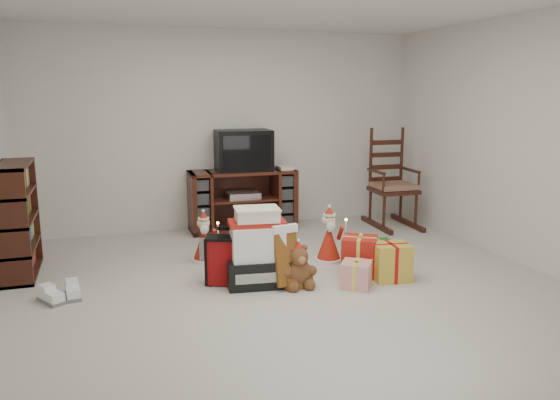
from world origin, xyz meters
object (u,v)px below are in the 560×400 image
Objects in this scene: rocking_chair at (391,191)px; teddy_bear at (298,269)px; mrs_claus_figurine at (204,242)px; crt_television at (243,150)px; bookshelf at (18,222)px; gift_cluster at (378,262)px; gift_pile at (257,252)px; sneaker_pair at (62,294)px; santa_figurine at (329,240)px; tv_stand at (243,200)px; red_suitcase at (226,260)px.

rocking_chair is 2.67m from teddy_bear.
mrs_claus_figurine is 0.75× the size of crt_television.
bookshelf reaches higher than gift_cluster.
gift_pile is 1.71m from sneaker_pair.
tv_stand is at bearing 107.96° from santa_figurine.
sneaker_pair is (-1.41, 0.05, -0.18)m from red_suitcase.
mrs_claus_figurine reaches higher than gift_cluster.
mrs_claus_figurine is at bearing 5.99° from sneaker_pair.
tv_stand is 0.63m from crt_television.
red_suitcase is 0.73× the size of crt_television.
gift_cluster is at bearing -27.43° from sneaker_pair.
crt_television reaches higher than santa_figurine.
tv_stand is 2.79m from sneaker_pair.
santa_figurine is 1.29m from mrs_claus_figurine.
gift_pile reaches higher than sneaker_pair.
gift_pile is 0.98× the size of crt_television.
red_suitcase reaches higher than sneaker_pair.
gift_cluster is (1.14, -0.17, -0.16)m from gift_pile.
mrs_claus_figurine is 1.62m from crt_television.
gift_pile is at bearing 171.63° from gift_cluster.
rocking_chair reaches higher than crt_television.
bookshelf is at bearing 161.62° from gift_pile.
santa_figurine is 0.61× the size of gift_cluster.
gift_pile is 1.19× the size of santa_figurine.
bookshelf is 1.79m from mrs_claus_figurine.
teddy_bear is 1.21m from mrs_claus_figurine.
rocking_chair is 1.38× the size of gift_cluster.
rocking_chair is at bearing 52.71° from red_suitcase.
gift_cluster is (-1.14, -1.79, -0.31)m from rocking_chair.
red_suitcase is at bearing -107.48° from tv_stand.
bookshelf reaches higher than red_suitcase.
red_suitcase is 1.43m from sneaker_pair.
crt_television is at bearing 58.37° from mrs_claus_figurine.
mrs_claus_figurine is at bearing 145.86° from gift_cluster.
teddy_bear is 0.72× the size of mrs_claus_figurine.
crt_television is at bearing 22.67° from bookshelf.
mrs_claus_figurine is 1.79m from gift_cluster.
sneaker_pair is at bearing -177.93° from gift_pile.
rocking_chair is 2.14m from gift_cluster.
crt_television is at bearing 108.56° from gift_cluster.
rocking_chair is (1.90, -0.38, 0.07)m from tv_stand.
gift_pile is at bearing -26.05° from sneaker_pair.
sneaker_pair is (-2.57, -0.28, -0.17)m from santa_figurine.
santa_figurine is (0.51, -1.58, -0.16)m from tv_stand.
gift_pile is 0.40m from teddy_bear.
crt_television reaches higher than teddy_bear.
mrs_claus_figurine is (1.75, -0.16, -0.31)m from bookshelf.
rocking_chair reaches higher than bookshelf.
crt_television is (-1.87, 0.41, 0.56)m from rocking_chair.
rocking_chair is at bearing -8.95° from crt_television.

